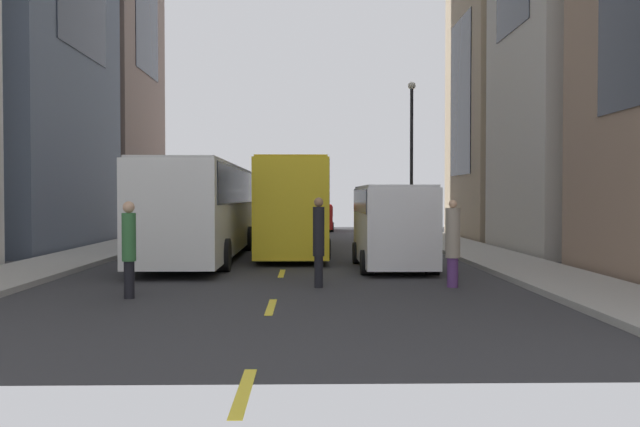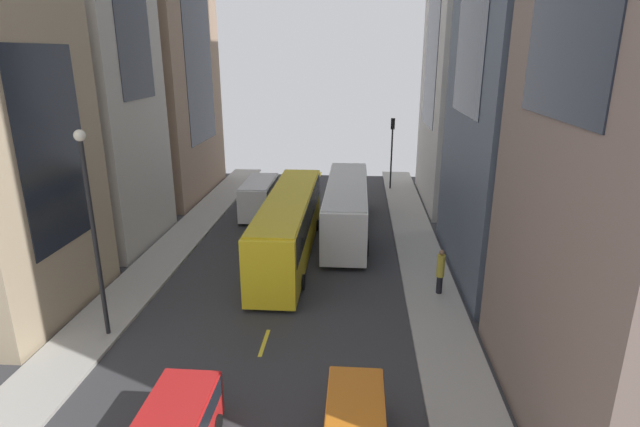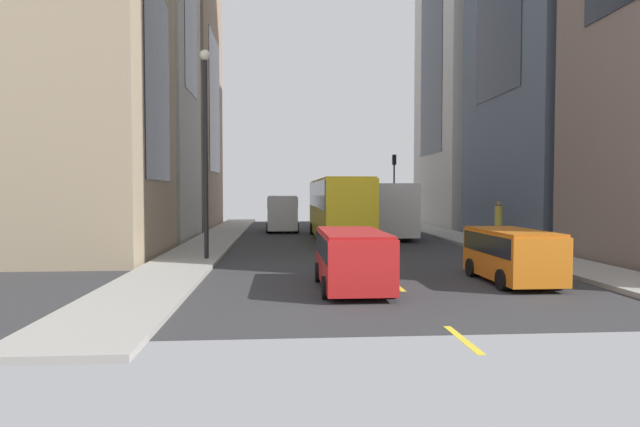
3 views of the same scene
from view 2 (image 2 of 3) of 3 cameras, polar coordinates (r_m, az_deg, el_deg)
The scene contains 20 objects.
ground_plane at distance 29.08m, azimuth -3.13°, elevation -5.02°, with size 41.36×41.36×0.00m, color #333335.
sidewalk_west at distance 29.07m, azimuth 11.50°, elevation -5.23°, with size 2.62×44.00×0.15m, color #9E9B93.
sidewalk_east at distance 30.86m, azimuth -16.88°, elevation -4.28°, with size 2.62×44.00×0.15m, color #9E9B93.
lane_stripe_0 at distance 49.02m, azimuth 0.04°, elevation 4.49°, with size 0.16×2.00×0.01m, color yellow.
lane_stripe_1 at distance 43.22m, azimuth -0.57°, elevation 2.67°, with size 0.16×2.00×0.01m, color yellow.
lane_stripe_2 at distance 37.48m, azimuth -1.36°, elevation 0.30°, with size 0.16×2.00×0.01m, color yellow.
lane_stripe_3 at distance 31.84m, azimuth -2.44°, elevation -2.93°, with size 0.16×2.00×0.01m, color yellow.
lane_stripe_4 at distance 26.37m, azimuth -3.98°, elevation -7.52°, with size 0.16×2.00×0.01m, color yellow.
lane_stripe_5 at distance 21.17m, azimuth -6.37°, elevation -14.43°, with size 0.16×2.00×0.01m, color yellow.
building_west_0 at distance 40.30m, azimuth 18.65°, elevation 19.86°, with size 7.86×11.24×26.67m.
building_east_0 at distance 43.01m, azimuth -18.71°, elevation 15.11°, with size 7.88×11.81×19.87m.
city_bus_white at distance 32.44m, azimuth 3.04°, elevation 1.18°, with size 2.80×12.70×3.35m.
streetcar_yellow at distance 28.70m, azimuth -3.55°, elevation -0.81°, with size 2.70×14.06×3.59m.
delivery_van_white at distance 36.35m, azimuth -6.93°, elevation 2.08°, with size 2.25×5.29×2.58m.
pedestrian_crossing_mid at distance 24.80m, azimuth 13.56°, elevation -6.31°, with size 0.39×0.39×2.24m.
pedestrian_crossing_near at distance 40.70m, azimuth -7.06°, elevation 3.23°, with size 0.37×0.37×2.17m.
pedestrian_waiting_curb at distance 40.17m, azimuth -2.40°, elevation 3.26°, with size 0.29×0.29×2.23m.
pedestrian_walking_far at distance 41.57m, azimuth 3.67°, elevation 3.69°, with size 0.31×0.31×2.15m.
traffic_light_near_corner at distance 42.88m, azimuth 8.22°, elevation 8.26°, with size 0.32×0.44×5.99m.
streetlamp_near at distance 21.21m, azimuth -24.57°, elevation -0.43°, with size 0.44×0.44×8.45m.
Camera 2 is at (-3.64, 26.58, 11.24)m, focal length 28.09 mm.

